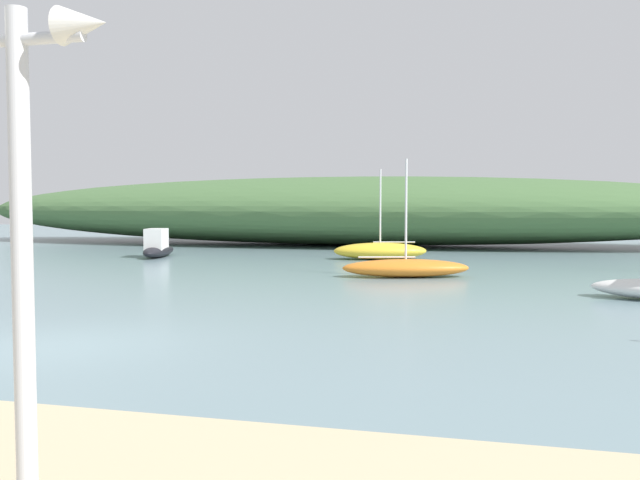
% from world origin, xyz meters
% --- Properties ---
extents(ground_plane, '(120.00, 120.00, 0.00)m').
position_xyz_m(ground_plane, '(0.00, 0.00, 0.00)').
color(ground_plane, gray).
extents(distant_hill, '(50.16, 11.51, 4.18)m').
position_xyz_m(distant_hill, '(-0.95, 30.08, 2.09)').
color(distant_hill, '#476B3D').
rests_on(distant_hill, ground).
extents(motorboat_east_reach, '(1.80, 3.84, 1.35)m').
position_xyz_m(motorboat_east_reach, '(-7.59, 18.24, 0.47)').
color(motorboat_east_reach, black).
rests_on(motorboat_east_reach, ground).
extents(sailboat_near_shore, '(4.45, 2.57, 4.06)m').
position_xyz_m(sailboat_near_shore, '(2.74, 19.50, 0.39)').
color(sailboat_near_shore, gold).
rests_on(sailboat_near_shore, ground).
extents(sailboat_off_point, '(4.55, 2.49, 4.02)m').
position_xyz_m(sailboat_off_point, '(4.69, 12.54, 0.32)').
color(sailboat_off_point, orange).
rests_on(sailboat_off_point, ground).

